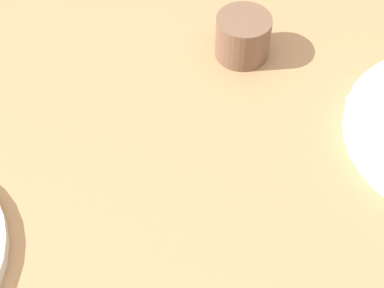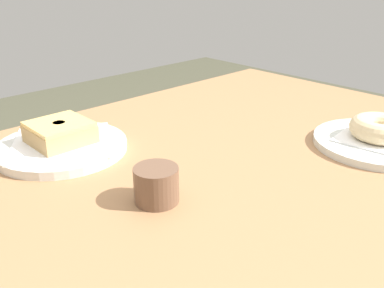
{
  "view_description": "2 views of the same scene",
  "coord_description": "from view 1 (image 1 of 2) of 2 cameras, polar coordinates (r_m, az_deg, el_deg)",
  "views": [
    {
      "loc": [
        0.27,
        0.19,
        1.18
      ],
      "look_at": [
        -0.03,
        -0.01,
        0.72
      ],
      "focal_mm": 54.82,
      "sensor_mm": 36.0,
      "label": 1
    },
    {
      "loc": [
        -0.52,
        -0.46,
        1.01
      ],
      "look_at": [
        -0.08,
        -0.0,
        0.74
      ],
      "focal_mm": 39.76,
      "sensor_mm": 36.0,
      "label": 2
    }
  ],
  "objects": [
    {
      "name": "table",
      "position": [
        0.66,
        -0.85,
        -8.15
      ],
      "size": [
        1.09,
        0.77,
        0.7
      ],
      "color": "#A0724A",
      "rests_on": "ground_plane"
    },
    {
      "name": "sugar_jar",
      "position": [
        0.69,
        4.97,
        10.37
      ],
      "size": [
        0.06,
        0.06,
        0.05
      ],
      "primitive_type": "cylinder",
      "color": "brown",
      "rests_on": "table"
    }
  ]
}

